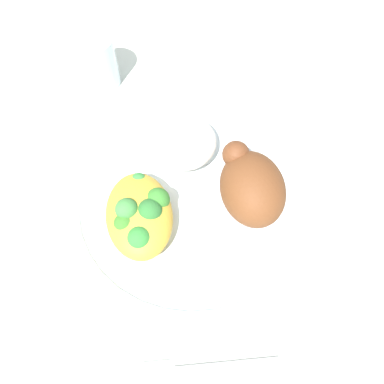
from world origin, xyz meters
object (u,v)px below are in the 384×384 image
(rice_pile, at_px, (179,142))
(napkin, at_px, (235,77))
(water_glass, at_px, (96,62))
(roasted_chicken, at_px, (251,186))
(mac_cheese_with_broccoli, at_px, (140,215))
(fork, at_px, (203,368))
(plate, at_px, (192,199))

(rice_pile, xyz_separation_m, napkin, (0.13, -0.11, -0.03))
(water_glass, bearing_deg, rice_pile, -149.25)
(roasted_chicken, xyz_separation_m, rice_pile, (0.09, 0.07, -0.01))
(rice_pile, height_order, water_glass, water_glass)
(water_glass, distance_m, napkin, 0.21)
(roasted_chicken, height_order, mac_cheese_with_broccoli, roasted_chicken)
(fork, distance_m, water_glass, 0.43)
(plate, distance_m, rice_pile, 0.07)
(rice_pile, bearing_deg, plate, -176.17)
(fork, bearing_deg, roasted_chicken, -27.08)
(rice_pile, distance_m, napkin, 0.17)
(plate, height_order, water_glass, water_glass)
(plate, xyz_separation_m, roasted_chicken, (-0.02, -0.07, 0.04))
(fork, xyz_separation_m, water_glass, (0.42, 0.08, 0.04))
(plate, bearing_deg, fork, 173.15)
(plate, bearing_deg, mac_cheese_with_broccoli, 111.25)
(roasted_chicken, bearing_deg, plate, 74.93)
(plate, distance_m, roasted_chicken, 0.08)
(plate, distance_m, fork, 0.19)
(roasted_chicken, distance_m, water_glass, 0.30)
(plate, xyz_separation_m, mac_cheese_with_broccoli, (-0.03, 0.06, 0.03))
(roasted_chicken, bearing_deg, mac_cheese_with_broccoli, 93.27)
(roasted_chicken, xyz_separation_m, mac_cheese_with_broccoli, (-0.01, 0.13, -0.01))
(water_glass, xyz_separation_m, napkin, (-0.03, -0.20, -0.04))
(rice_pile, distance_m, mac_cheese_with_broccoli, 0.11)
(rice_pile, height_order, fork, rice_pile)
(plate, distance_m, napkin, 0.23)
(napkin, bearing_deg, mac_cheese_with_broccoli, 143.56)
(mac_cheese_with_broccoli, relative_size, fork, 0.78)
(plate, height_order, mac_cheese_with_broccoli, mac_cheese_with_broccoli)
(plate, height_order, fork, plate)
(water_glass, bearing_deg, plate, -156.53)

